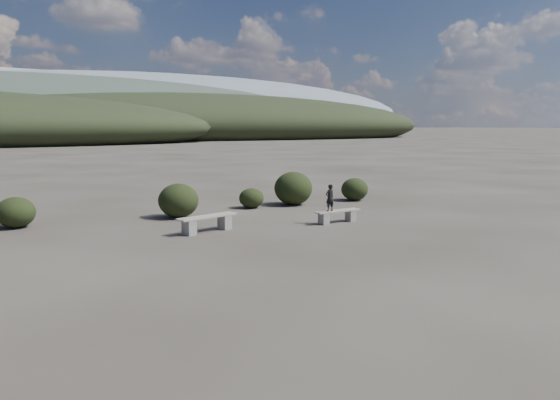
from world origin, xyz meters
TOP-DOWN VIEW (x-y plane):
  - ground at (0.00, 0.00)m, footprint 1200.00×1200.00m
  - bench_left at (-1.30, 5.60)m, footprint 1.93×0.94m
  - bench_right at (2.83, 5.13)m, footprint 1.61×0.45m
  - seated_person at (2.52, 5.11)m, footprint 0.33×0.24m
  - shrub_a at (-6.14, 8.86)m, footprint 1.13×1.13m
  - shrub_b at (-1.30, 8.38)m, footprint 1.32×1.32m
  - shrub_c at (1.71, 9.19)m, footprint 0.92×0.92m
  - shrub_d at (3.48, 9.19)m, footprint 1.46×1.46m
  - shrub_e at (6.30, 9.13)m, footprint 1.10×1.10m

SIDE VIEW (x-z plane):
  - ground at x=0.00m, z-range 0.00..0.00m
  - bench_right at x=2.83m, z-range 0.04..0.44m
  - bench_left at x=-1.30m, z-range 0.05..0.52m
  - shrub_c at x=1.71m, z-range 0.00..0.73m
  - shrub_e at x=6.30m, z-range 0.00..0.91m
  - shrub_a at x=-6.14m, z-range 0.00..0.92m
  - shrub_b at x=-1.30m, z-range 0.00..1.13m
  - shrub_d at x=3.48m, z-range 0.00..1.28m
  - seated_person at x=2.52m, z-range 0.40..1.23m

